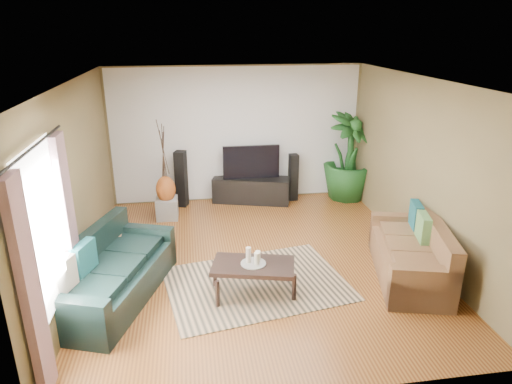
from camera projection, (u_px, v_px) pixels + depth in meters
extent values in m
plane|color=brown|center=(258.00, 261.00, 6.99)|extent=(5.50, 5.50, 0.00)
plane|color=white|center=(258.00, 81.00, 6.07)|extent=(5.50, 5.50, 0.00)
plane|color=brown|center=(237.00, 135.00, 9.09)|extent=(5.00, 0.00, 5.00)
plane|color=brown|center=(307.00, 274.00, 3.98)|extent=(5.00, 0.00, 5.00)
plane|color=brown|center=(76.00, 186.00, 6.18)|extent=(0.00, 5.50, 5.50)
plane|color=brown|center=(421.00, 169.00, 6.89)|extent=(0.00, 5.50, 5.50)
plane|color=white|center=(237.00, 135.00, 9.08)|extent=(4.90, 0.00, 4.90)
plane|color=white|center=(44.00, 232.00, 4.68)|extent=(0.00, 1.80, 1.80)
cube|color=gray|center=(31.00, 292.00, 4.07)|extent=(0.08, 0.35, 2.20)
cube|color=gray|center=(69.00, 224.00, 5.47)|extent=(0.08, 0.35, 2.20)
cylinder|color=black|center=(34.00, 146.00, 4.38)|extent=(0.03, 1.90, 0.03)
cube|color=black|center=(113.00, 269.00, 5.90)|extent=(1.57, 2.31, 0.85)
cube|color=brown|center=(410.00, 249.00, 6.43)|extent=(1.28, 2.02, 0.85)
cube|color=tan|center=(257.00, 283.00, 6.36)|extent=(2.70, 2.13, 0.01)
cube|color=black|center=(253.00, 278.00, 6.07)|extent=(1.19, 0.83, 0.44)
cylinder|color=gray|center=(253.00, 263.00, 6.00)|extent=(0.33, 0.33, 0.01)
cylinder|color=#F2E1CC|center=(248.00, 255.00, 5.98)|extent=(0.07, 0.07, 0.22)
cylinder|color=#EBE7C6|center=(257.00, 259.00, 5.93)|extent=(0.07, 0.07, 0.17)
cylinder|color=white|center=(258.00, 256.00, 6.04)|extent=(0.07, 0.07, 0.14)
cube|color=black|center=(251.00, 190.00, 9.26)|extent=(1.61, 0.86, 0.51)
cube|color=black|center=(251.00, 162.00, 9.06)|extent=(1.13, 0.06, 0.67)
cube|color=black|center=(181.00, 179.00, 8.96)|extent=(0.26, 0.28, 1.12)
cube|color=black|center=(293.00, 177.00, 9.31)|extent=(0.18, 0.20, 0.96)
imported|color=#164317|center=(349.00, 157.00, 9.27)|extent=(1.37, 1.37, 1.79)
cylinder|color=black|center=(346.00, 192.00, 9.53)|extent=(0.33, 0.33, 0.26)
cube|color=#999997|center=(167.00, 208.00, 8.49)|extent=(0.40, 0.40, 0.39)
ellipsoid|color=#91461A|center=(166.00, 189.00, 8.36)|extent=(0.36, 0.36, 0.50)
cube|color=#985332|center=(108.00, 246.00, 6.87)|extent=(0.51, 0.51, 0.52)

